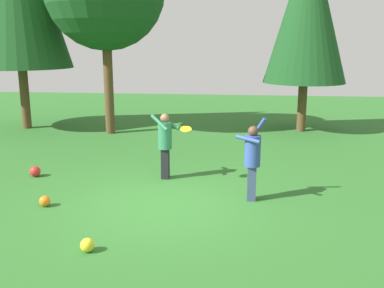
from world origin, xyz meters
name	(u,v)px	position (x,y,z in m)	size (l,w,h in m)	color
ground_plane	(163,204)	(0.00, 0.00, 0.00)	(40.00, 40.00, 0.00)	#2D6B28
person_thrower	(252,157)	(1.85, 0.47, 0.98)	(0.66, 0.66, 1.81)	#38476B
person_catcher	(165,140)	(-0.27, 1.79, 0.98)	(0.72, 0.69, 1.65)	black
frisbee	(186,129)	(0.30, 1.44, 1.34)	(0.32, 0.31, 0.11)	yellow
ball_yellow	(87,245)	(-0.85, -2.30, 0.12)	(0.23, 0.23, 0.23)	yellow
ball_red	(35,171)	(-3.60, 1.56, 0.14)	(0.27, 0.27, 0.27)	red
ball_orange	(45,201)	(-2.44, -0.42, 0.12)	(0.23, 0.23, 0.23)	orange
tree_right	(308,8)	(3.87, 8.38, 4.55)	(3.05, 3.05, 7.28)	brown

